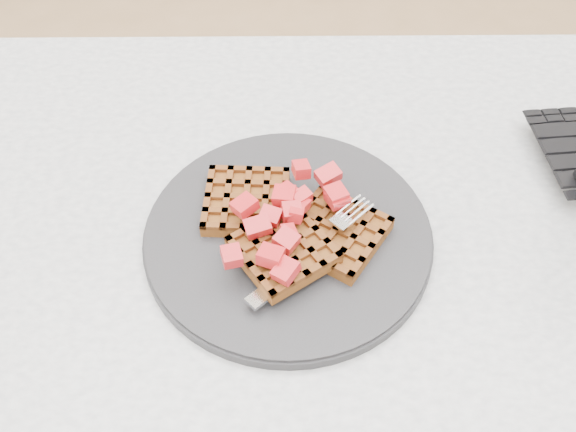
# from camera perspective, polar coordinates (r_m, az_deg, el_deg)

# --- Properties ---
(table) EXTENTS (1.20, 0.80, 0.75)m
(table) POSITION_cam_1_polar(r_m,az_deg,el_deg) (0.79, 11.35, -8.30)
(table) COLOR silver
(table) RESTS_ON ground
(plate) EXTENTS (0.31, 0.31, 0.02)m
(plate) POSITION_cam_1_polar(r_m,az_deg,el_deg) (0.69, 0.00, -1.71)
(plate) COLOR black
(plate) RESTS_ON table
(waffles) EXTENTS (0.21, 0.18, 0.03)m
(waffles) POSITION_cam_1_polar(r_m,az_deg,el_deg) (0.67, 0.02, -0.95)
(waffles) COLOR brown
(waffles) RESTS_ON plate
(strawberry_pile) EXTENTS (0.15, 0.15, 0.02)m
(strawberry_pile) POSITION_cam_1_polar(r_m,az_deg,el_deg) (0.65, 0.00, 0.79)
(strawberry_pile) COLOR #A40C14
(strawberry_pile) RESTS_ON waffles
(fork) EXTENTS (0.15, 0.14, 0.02)m
(fork) POSITION_cam_1_polar(r_m,az_deg,el_deg) (0.66, 2.80, -3.06)
(fork) COLOR silver
(fork) RESTS_ON plate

